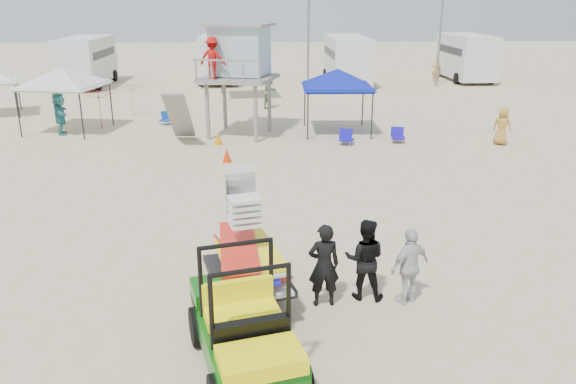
{
  "coord_description": "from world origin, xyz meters",
  "views": [
    {
      "loc": [
        -0.15,
        -9.92,
        5.78
      ],
      "look_at": [
        0.5,
        3.0,
        1.3
      ],
      "focal_mm": 35.0,
      "sensor_mm": 36.0,
      "label": 1
    }
  ],
  "objects_px": {
    "man_left": "(324,265)",
    "surf_trailer": "(246,254)",
    "lifeguard_tower": "(236,55)",
    "canopy_blue": "(338,72)",
    "utility_cart": "(243,320)"
  },
  "relations": [
    {
      "from": "man_left",
      "to": "surf_trailer",
      "type": "bearing_deg",
      "value": -16.22
    },
    {
      "from": "surf_trailer",
      "to": "canopy_blue",
      "type": "relative_size",
      "value": 0.87
    },
    {
      "from": "utility_cart",
      "to": "canopy_blue",
      "type": "relative_size",
      "value": 0.9
    },
    {
      "from": "man_left",
      "to": "canopy_blue",
      "type": "height_order",
      "value": "canopy_blue"
    },
    {
      "from": "man_left",
      "to": "canopy_blue",
      "type": "distance_m",
      "value": 15.36
    },
    {
      "from": "man_left",
      "to": "utility_cart",
      "type": "bearing_deg",
      "value": 48.19
    },
    {
      "from": "lifeguard_tower",
      "to": "utility_cart",
      "type": "bearing_deg",
      "value": -87.75
    },
    {
      "from": "man_left",
      "to": "lifeguard_tower",
      "type": "distance_m",
      "value": 15.2
    },
    {
      "from": "utility_cart",
      "to": "man_left",
      "type": "xyz_separation_m",
      "value": [
        1.52,
        2.04,
        -0.09
      ]
    },
    {
      "from": "utility_cart",
      "to": "man_left",
      "type": "relative_size",
      "value": 1.71
    },
    {
      "from": "utility_cart",
      "to": "man_left",
      "type": "bearing_deg",
      "value": 53.22
    },
    {
      "from": "man_left",
      "to": "lifeguard_tower",
      "type": "xyz_separation_m",
      "value": [
        -2.19,
        14.81,
        2.61
      ]
    },
    {
      "from": "man_left",
      "to": "canopy_blue",
      "type": "relative_size",
      "value": 0.53
    },
    {
      "from": "utility_cart",
      "to": "man_left",
      "type": "height_order",
      "value": "utility_cart"
    },
    {
      "from": "lifeguard_tower",
      "to": "canopy_blue",
      "type": "height_order",
      "value": "lifeguard_tower"
    }
  ]
}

